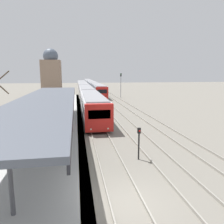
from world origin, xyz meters
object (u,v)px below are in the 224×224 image
Objects in this scene: person_on_platform at (70,120)px; signal_mast_far at (121,83)px; train_far at (91,85)px; signal_post_near at (139,140)px; train_near at (85,90)px.

signal_mast_far is at bearing 71.54° from person_on_platform.
train_far reaches higher than signal_post_near.
signal_post_near is (-1.38, -62.64, -0.31)m from train_far.
train_near is 8.55m from signal_mast_far.
signal_mast_far reaches higher than signal_post_near.
signal_post_near is at bearing -44.08° from person_on_platform.
signal_mast_far is (4.83, -26.67, 1.82)m from train_far.
signal_post_near is (4.38, -4.24, -0.57)m from person_on_platform.
person_on_platform is at bearing -95.63° from train_far.
person_on_platform is at bearing -108.46° from signal_mast_far.
train_far is at bearing 88.74° from signal_post_near.
person_on_platform is 0.03× the size of train_near.
signal_post_near is 36.56m from signal_mast_far.
train_near is 30.33× the size of signal_post_near.
train_near is at bearing -97.56° from train_far.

